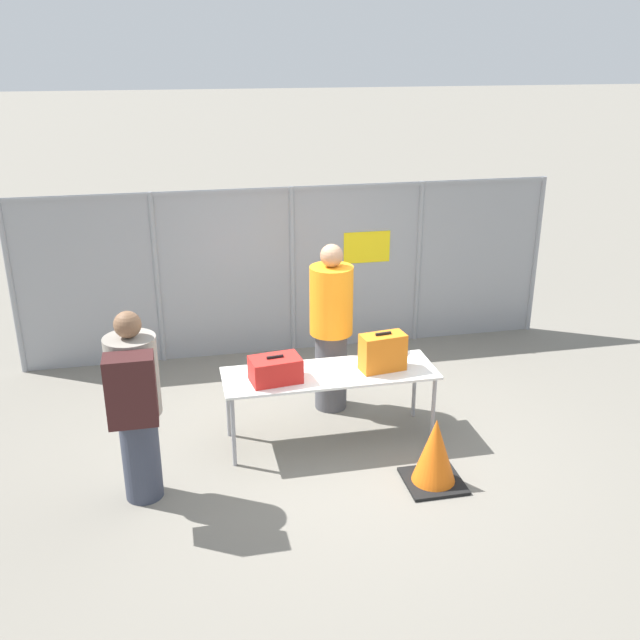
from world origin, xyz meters
TOP-DOWN VIEW (x-y plane):
  - ground_plane at (0.00, 0.00)m, footprint 120.00×120.00m
  - fence_section at (0.01, 2.26)m, footprint 6.67×0.07m
  - inspection_table at (-0.04, -0.05)m, footprint 2.07×0.68m
  - suitcase_red at (-0.59, -0.13)m, footprint 0.50×0.35m
  - suitcase_orange at (0.47, -0.09)m, footprint 0.46×0.27m
  - traveler_hooded at (-1.84, -0.71)m, footprint 0.43×0.66m
  - security_worker_near at (0.12, 0.62)m, footprint 0.45×0.45m
  - utility_trailer at (1.32, 4.08)m, footprint 4.50×2.08m
  - traffic_cone at (0.70, -0.99)m, footprint 0.52×0.52m

SIDE VIEW (x-z plane):
  - ground_plane at x=0.00m, z-range 0.00..0.00m
  - traffic_cone at x=0.70m, z-range -0.02..0.62m
  - utility_trailer at x=1.32m, z-range 0.07..0.69m
  - inspection_table at x=-0.04m, z-range 0.31..1.05m
  - suitcase_red at x=-0.59m, z-range 0.73..0.99m
  - suitcase_orange at x=0.47m, z-range 0.73..1.11m
  - security_worker_near at x=0.12m, z-range 0.03..1.86m
  - traveler_hooded at x=-1.84m, z-range 0.09..1.81m
  - fence_section at x=0.01m, z-range 0.05..2.16m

